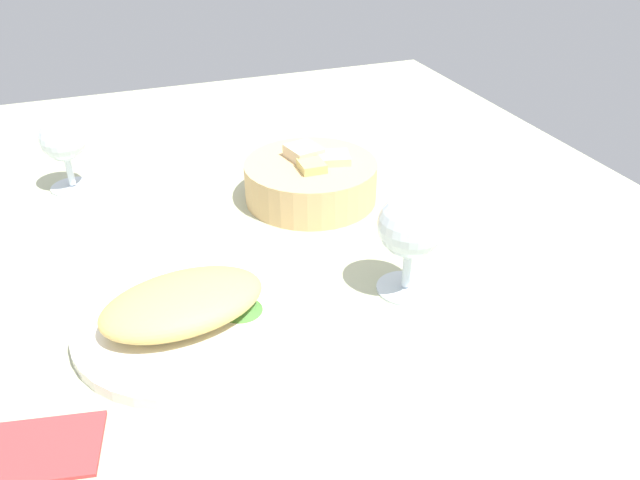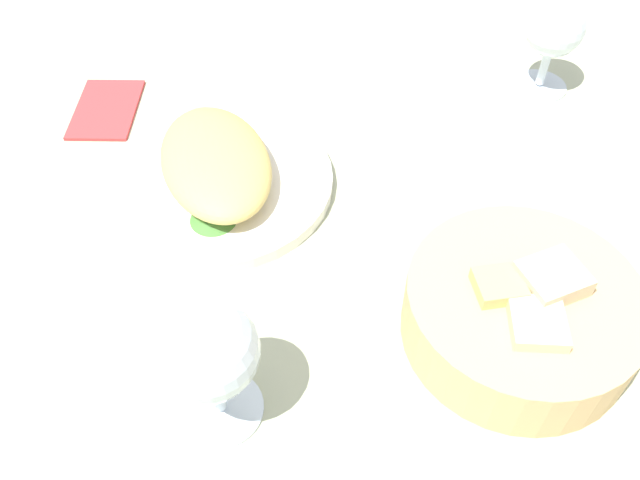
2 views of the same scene
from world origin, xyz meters
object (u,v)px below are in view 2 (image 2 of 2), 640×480
bread_basket (521,313)px  wine_glass_near (208,355)px  folded_napkin (106,108)px  plate (219,181)px  wine_glass_far (554,33)px

bread_basket → wine_glass_near: 25.97cm
bread_basket → folded_napkin: bearing=-137.1°
bread_basket → folded_napkin: bread_basket is taller
plate → folded_napkin: 19.22cm
wine_glass_far → folded_napkin: wine_glass_far is taller
plate → bread_basket: size_ratio=1.23×
wine_glass_far → wine_glass_near: bearing=-49.4°
wine_glass_near → plate: bearing=175.5°
plate → folded_napkin: plate is taller
bread_basket → folded_napkin: (-37.93, -35.28, -2.71)cm
plate → wine_glass_far: size_ratio=2.09×
bread_basket → wine_glass_near: bearing=-84.2°
bread_basket → wine_glass_far: (-33.07, 16.19, 4.20)cm
bread_basket → plate: bearing=-134.4°
wine_glass_far → plate: bearing=-75.5°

